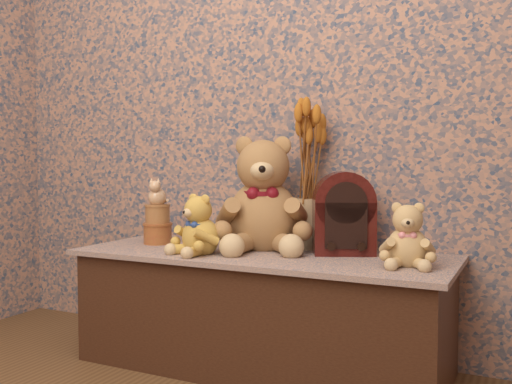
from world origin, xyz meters
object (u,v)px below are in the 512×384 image
teddy_medium (200,222)px  ceramic_vase (309,224)px  teddy_large (263,189)px  teddy_small (407,232)px  cat_figurine (157,191)px  cathedral_radio (343,213)px  biscuit_tin_lower (158,234)px

teddy_medium → ceramic_vase: 0.45m
teddy_large → ceramic_vase: (0.16, 0.09, -0.14)m
teddy_small → cat_figurine: bearing=164.6°
teddy_large → teddy_small: 0.63m
teddy_large → cathedral_radio: size_ratio=1.54×
teddy_large → cat_figurine: size_ratio=4.11×
ceramic_vase → biscuit_tin_lower: size_ratio=1.69×
cathedral_radio → biscuit_tin_lower: cathedral_radio is taller
cathedral_radio → cat_figurine: size_ratio=2.66×
teddy_small → cat_figurine: size_ratio=1.95×
teddy_small → cathedral_radio: bearing=137.9°
teddy_small → cat_figurine: cat_figurine is taller
teddy_small → biscuit_tin_lower: 1.08m
teddy_small → cathedral_radio: size_ratio=0.73×
biscuit_tin_lower → teddy_medium: bearing=-25.5°
teddy_small → biscuit_tin_lower: (-1.08, 0.06, -0.07)m
biscuit_tin_lower → cathedral_radio: bearing=7.2°
teddy_medium → cathedral_radio: cathedral_radio is taller
teddy_medium → cat_figurine: cat_figurine is taller
teddy_medium → teddy_small: bearing=29.5°
cat_figurine → ceramic_vase: bearing=-1.3°
cat_figurine → teddy_small: bearing=-19.0°
biscuit_tin_lower → cat_figurine: 0.18m
ceramic_vase → teddy_large: bearing=-150.8°
teddy_large → cathedral_radio: teddy_large is taller
teddy_medium → cathedral_radio: (0.49, 0.25, 0.03)m
teddy_large → cat_figurine: (-0.47, -0.08, -0.02)m
teddy_large → biscuit_tin_lower: 0.52m
cat_figurine → cathedral_radio: bearing=-8.8°
teddy_large → cat_figurine: teddy_large is taller
ceramic_vase → biscuit_tin_lower: bearing=-165.3°
cathedral_radio → biscuit_tin_lower: 0.82m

